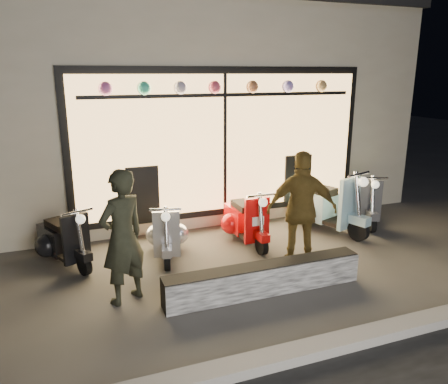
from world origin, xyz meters
The scene contains 11 objects.
ground centered at (0.00, 0.00, 0.00)m, with size 40.00×40.00×0.00m, color #383533.
kerb centered at (0.00, -2.00, 0.06)m, with size 40.00×0.25×0.12m, color slate.
shop_building centered at (0.00, 4.98, 2.10)m, with size 10.20×6.23×4.20m.
graffiti_barrier centered at (0.37, -0.65, 0.20)m, with size 2.67×0.28×0.40m, color black.
scooter_silver centered at (-0.49, 1.08, 0.35)m, with size 0.59×1.24×0.88m.
scooter_red centered at (0.86, 1.16, 0.37)m, with size 0.42×1.29×0.93m.
scooter_black centered at (-2.05, 1.32, 0.36)m, with size 0.74×1.23×0.90m.
scooter_blue centered at (2.40, 1.21, 0.45)m, with size 0.83×1.56×1.12m.
scooter_grey centered at (3.38, 1.35, 0.39)m, with size 0.73×1.33×0.96m.
man centered at (-1.33, -0.21, 0.85)m, with size 0.62×0.41×1.69m, color black.
woman centered at (1.24, -0.06, 0.86)m, with size 1.01×0.42×1.72m, color brown.
Camera 1 is at (-1.92, -5.28, 2.77)m, focal length 35.00 mm.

